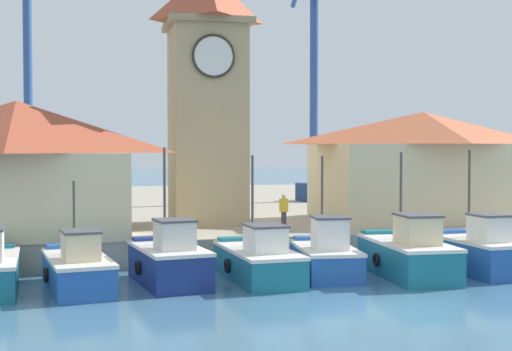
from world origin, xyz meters
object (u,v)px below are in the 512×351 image
Objects in this scene: port_crane_near at (26,67)px; clock_tower at (207,90)px; dock_worker_along_quay at (284,212)px; fishing_boat_center at (325,256)px; fishing_boat_left_outer at (77,268)px; fishing_boat_mid_right at (408,254)px; fishing_boat_right_inner at (477,252)px; port_crane_far at (313,105)px; warehouse_left at (17,166)px; dock_worker_near_tower at (80,217)px; warehouse_right at (423,165)px; fishing_boat_left_inner at (169,261)px; fishing_boat_mid_left at (258,260)px.

clock_tower is at bearing -57.08° from port_crane_near.
port_crane_near is at bearing 123.00° from dock_worker_along_quay.
fishing_boat_center is 27.63m from port_crane_near.
fishing_boat_left_outer is at bearing -81.88° from port_crane_near.
fishing_boat_mid_right is 2.85m from fishing_boat_right_inner.
port_crane_near reaches higher than port_crane_far.
clock_tower is 9.45m from warehouse_left.
warehouse_left is at bearing 145.96° from dock_worker_near_tower.
fishing_boat_right_inner is 0.44× the size of warehouse_right.
dock_worker_near_tower is at bearing 153.38° from fishing_boat_center.
clock_tower is 0.75× the size of port_crane_far.
fishing_boat_left_outer is 10.09m from dock_worker_along_quay.
fishing_boat_left_inner reaches higher than dock_worker_near_tower.
fishing_boat_mid_right is at bearing -178.54° from fishing_boat_right_inner.
fishing_boat_left_outer is 14.48m from fishing_boat_right_inner.
fishing_boat_mid_left reaches higher than dock_worker_along_quay.
port_crane_near is at bearing 93.10° from warehouse_left.
port_crane_near reaches higher than warehouse_right.
fishing_boat_right_inner is at bearing -7.34° from fishing_boat_center.
warehouse_right is (5.08, 8.99, 3.03)m from fishing_boat_mid_right.
fishing_boat_mid_right is 0.39× the size of clock_tower.
dock_worker_along_quay is at bearing -157.48° from warehouse_right.
dock_worker_along_quay is at bearing 137.13° from fishing_boat_right_inner.
fishing_boat_center is 0.20× the size of port_crane_near.
fishing_boat_mid_left reaches higher than fishing_boat_center.
port_crane_far is 18.89m from dock_worker_along_quay.
clock_tower is at bearing 72.49° from fishing_boat_left_inner.
warehouse_right is at bearing 6.34° from warehouse_left.
clock_tower is 0.59× the size of port_crane_near.
warehouse_left is (-2.44, 6.51, 3.21)m from fishing_boat_left_outer.
fishing_boat_left_inner is 2.89× the size of dock_worker_along_quay.
fishing_boat_left_outer is 4.99m from dock_worker_near_tower.
dock_worker_along_quay is (11.89, -18.31, -7.91)m from port_crane_near.
fishing_boat_center is at bearing 4.23° from fishing_boat_mid_left.
fishing_boat_right_inner is (5.71, -0.74, 0.06)m from fishing_boat_center.
port_crane_far reaches higher than fishing_boat_left_inner.
port_crane_near is 14.20× the size of dock_worker_near_tower.
port_crane_far is at bearing 96.08° from warehouse_right.
warehouse_left reaches higher than dock_worker_near_tower.
port_crane_far is at bearing 53.49° from clock_tower.
fishing_boat_center is at bearing -62.30° from port_crane_near.
dock_worker_near_tower is (-11.59, 5.18, 1.12)m from fishing_boat_mid_right.
port_crane_near is (-17.84, 23.84, 9.05)m from fishing_boat_right_inner.
fishing_boat_left_outer is 0.97× the size of fishing_boat_mid_right.
port_crane_near is (-6.41, 23.32, 9.04)m from fishing_boat_left_inner.
clock_tower is at bearing -126.51° from port_crane_far.
fishing_boat_left_outer is 0.28× the size of port_crane_far.
fishing_boat_left_inner is 25.82m from port_crane_near.
warehouse_left reaches higher than fishing_boat_left_inner.
dock_worker_near_tower is at bearing 123.24° from fishing_boat_left_inner.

